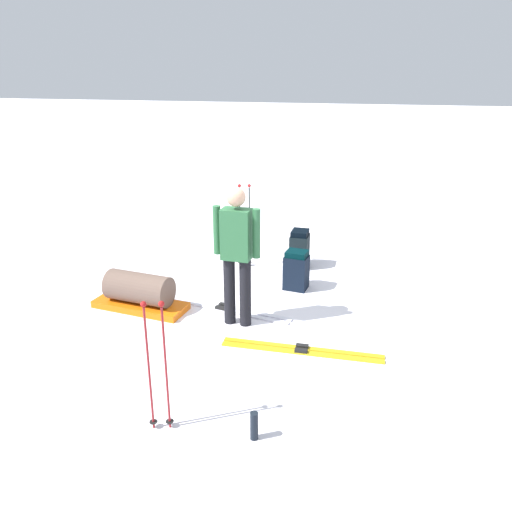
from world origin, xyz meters
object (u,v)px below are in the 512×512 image
Objects in this scene: backpack_bright at (299,249)px; ski_poles_planted_far at (157,360)px; ski_pair_far at (302,350)px; gear_sled at (139,292)px; ski_pair_near at (223,308)px; skier_standing at (237,250)px; thermos_bottle at (254,426)px; ski_poles_planted_near at (245,222)px; backpack_large_dark at (296,270)px.

backpack_bright is 0.49× the size of ski_poles_planted_far.
gear_sled is (2.21, -0.55, 0.21)m from ski_pair_far.
ski_pair_near is 3.17× the size of backpack_bright.
skier_standing is 1.33× the size of gear_sled.
gear_sled is 4.92× the size of thermos_bottle.
ski_pair_far is at bearing 118.74° from ski_poles_planted_near.
backpack_bright is 4.13m from ski_poles_planted_far.
thermos_bottle is at bearing 109.67° from skier_standing.
ski_poles_planted_near reaches higher than gear_sled.
backpack_large_dark is (-0.82, -0.88, 0.26)m from ski_pair_near.
ski_pair_near is 1.48× the size of gear_sled.
ski_pair_far is 3.20× the size of backpack_large_dark.
ski_poles_planted_near reaches higher than backpack_bright.
backpack_bright reaches higher than gear_sled.
ski_poles_planted_far is 4.69× the size of thermos_bottle.
skier_standing reaches higher than ski_poles_planted_near.
thermos_bottle is (-0.70, 1.97, -0.82)m from skier_standing.
skier_standing is 6.54× the size of thermos_bottle.
ski_pair_far is at bearing 101.88° from backpack_large_dark.
backpack_bright is 0.47× the size of gear_sled.
skier_standing is 0.94× the size of ski_pair_far.
ski_pair_near is at bearing 46.95° from backpack_large_dark.
gear_sled reaches higher than ski_pair_near.
ski_poles_planted_near is (0.41, -1.87, -0.22)m from skier_standing.
ski_poles_planted_far reaches higher than ski_pair_near.
ski_poles_planted_far is (0.54, 4.08, 0.39)m from backpack_bright.
skier_standing is 1.48m from backpack_large_dark.
gear_sled is at bearing -45.11° from thermos_bottle.
backpack_large_dark reaches higher than thermos_bottle.
ski_pair_far is at bearing 100.06° from backpack_bright.
skier_standing reaches higher than backpack_bright.
ski_poles_planted_near reaches higher than ski_pair_near.
backpack_large_dark is 0.94× the size of backpack_bright.
backpack_large_dark is (0.35, -1.67, 0.26)m from ski_pair_far.
ski_poles_planted_near is (1.28, -2.34, 0.72)m from ski_pair_far.
gear_sled is (0.93, 1.79, -0.51)m from ski_poles_planted_near.
skier_standing reaches higher than ski_poles_planted_far.
ski_pair_near is (0.30, -0.33, -0.94)m from skier_standing.
ski_pair_near is 2.51m from thermos_bottle.
ski_pair_near is 3.36× the size of backpack_large_dark.
thermos_bottle is at bearing 93.36° from backpack_large_dark.
backpack_bright is at bearing -83.61° from backpack_large_dark.
ski_poles_planted_near is 5.07× the size of thermos_bottle.
ski_poles_planted_near reaches higher than backpack_large_dark.
ski_poles_planted_near is at bearing -61.26° from ski_pair_far.
ski_pair_far is 2.58m from backpack_bright.
backpack_bright is at bearing -86.00° from thermos_bottle.
ski_poles_planted_far is at bearing 94.50° from ski_pair_near.
ski_pair_near is 2.46m from ski_poles_planted_far.
backpack_large_dark is 2.17m from gear_sled.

